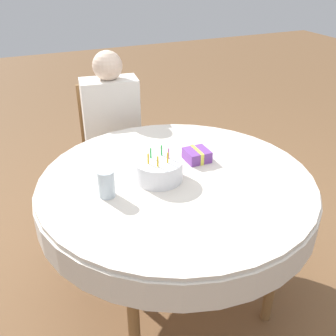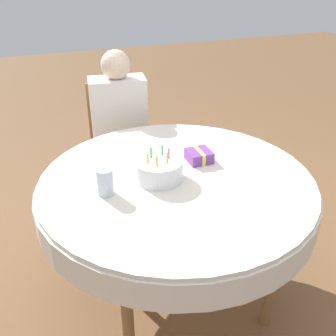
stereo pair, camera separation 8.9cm
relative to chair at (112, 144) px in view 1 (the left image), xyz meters
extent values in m
plane|color=brown|center=(0.04, -0.99, -0.47)|extent=(12.00, 12.00, 0.00)
cylinder|color=silver|center=(0.04, -0.99, 0.25)|extent=(1.27, 1.27, 0.02)
cylinder|color=silver|center=(0.04, -0.99, 0.17)|extent=(1.29, 1.29, 0.13)
cylinder|color=brown|center=(-0.31, -1.34, -0.11)|extent=(0.05, 0.05, 0.71)
cylinder|color=brown|center=(0.39, -1.34, -0.11)|extent=(0.05, 0.05, 0.71)
cylinder|color=brown|center=(-0.31, -0.64, -0.11)|extent=(0.05, 0.05, 0.71)
cylinder|color=brown|center=(0.39, -0.64, -0.11)|extent=(0.05, 0.05, 0.71)
cube|color=brown|center=(-0.01, -0.07, -0.05)|extent=(0.49, 0.49, 0.04)
cube|color=brown|center=(0.02, 0.13, 0.18)|extent=(0.39, 0.08, 0.44)
cylinder|color=brown|center=(-0.22, -0.24, -0.27)|extent=(0.04, 0.04, 0.40)
cylinder|color=brown|center=(0.15, -0.29, -0.27)|extent=(0.04, 0.04, 0.40)
cylinder|color=brown|center=(-0.17, 0.14, -0.27)|extent=(0.04, 0.04, 0.40)
cylinder|color=brown|center=(0.20, 0.09, -0.27)|extent=(0.04, 0.04, 0.40)
cylinder|color=beige|center=(-0.12, -0.20, -0.25)|extent=(0.09, 0.09, 0.43)
cylinder|color=beige|center=(0.06, -0.23, -0.25)|extent=(0.09, 0.09, 0.43)
cube|color=silver|center=(-0.01, -0.07, 0.22)|extent=(0.38, 0.23, 0.52)
sphere|color=beige|center=(-0.01, -0.07, 0.56)|extent=(0.18, 0.18, 0.18)
cylinder|color=white|center=(-0.04, -0.97, 0.31)|extent=(0.22, 0.22, 0.10)
cylinder|color=#D166B2|center=(0.01, -0.96, 0.38)|extent=(0.01, 0.01, 0.05)
cylinder|color=green|center=(-0.01, -0.92, 0.38)|extent=(0.01, 0.01, 0.05)
cylinder|color=green|center=(-0.07, -0.93, 0.38)|extent=(0.01, 0.01, 0.05)
cylinder|color=gold|center=(-0.10, -0.98, 0.38)|extent=(0.01, 0.01, 0.05)
cylinder|color=gold|center=(-0.07, -1.02, 0.38)|extent=(0.01, 0.01, 0.05)
cylinder|color=gold|center=(-0.01, -1.00, 0.38)|extent=(0.01, 0.01, 0.05)
cylinder|color=silver|center=(-0.30, -1.01, 0.32)|extent=(0.07, 0.07, 0.12)
cube|color=#753D99|center=(0.20, -0.87, 0.29)|extent=(0.11, 0.11, 0.06)
cube|color=#EAE54C|center=(0.20, -0.87, 0.29)|extent=(0.02, 0.12, 0.06)
camera|label=1|loc=(-0.63, -2.41, 1.19)|focal=42.00mm
camera|label=2|loc=(-0.54, -2.44, 1.19)|focal=42.00mm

